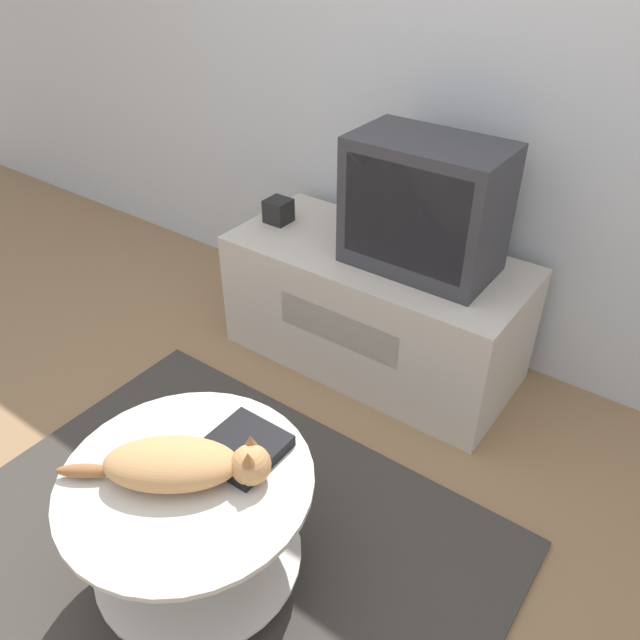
{
  "coord_description": "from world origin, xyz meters",
  "views": [
    {
      "loc": [
        1.02,
        -0.76,
        1.82
      ],
      "look_at": [
        0.04,
        0.6,
        0.65
      ],
      "focal_mm": 35.0,
      "sensor_mm": 36.0,
      "label": 1
    }
  ],
  "objects_px": {
    "cat": "(182,464)",
    "tv": "(425,206)",
    "speaker": "(278,211)",
    "dvd_box": "(243,447)"
  },
  "relations": [
    {
      "from": "tv",
      "to": "cat",
      "type": "height_order",
      "value": "tv"
    },
    {
      "from": "cat",
      "to": "tv",
      "type": "bearing_deg",
      "value": 54.08
    },
    {
      "from": "dvd_box",
      "to": "speaker",
      "type": "bearing_deg",
      "value": 124.68
    },
    {
      "from": "tv",
      "to": "speaker",
      "type": "bearing_deg",
      "value": -177.96
    },
    {
      "from": "speaker",
      "to": "cat",
      "type": "height_order",
      "value": "speaker"
    },
    {
      "from": "speaker",
      "to": "dvd_box",
      "type": "xyz_separation_m",
      "value": [
        0.77,
        -1.11,
        -0.11
      ]
    },
    {
      "from": "speaker",
      "to": "cat",
      "type": "bearing_deg",
      "value": -61.36
    },
    {
      "from": "tv",
      "to": "dvd_box",
      "type": "distance_m",
      "value": 1.18
    },
    {
      "from": "dvd_box",
      "to": "cat",
      "type": "height_order",
      "value": "cat"
    },
    {
      "from": "tv",
      "to": "cat",
      "type": "bearing_deg",
      "value": -90.64
    }
  ]
}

